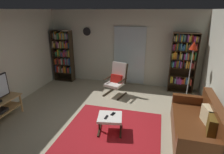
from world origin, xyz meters
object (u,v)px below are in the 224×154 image
bookshelf_near_tv (63,54)px  tv_remote (106,117)px  floor_lamp_by_shelf (193,52)px  cell_phone (113,114)px  bookshelf_near_sofa (183,60)px  lounge_armchair (117,78)px  ottoman (110,119)px  wall_clock (87,32)px  leather_sofa (198,126)px

bookshelf_near_tv → tv_remote: 3.77m
floor_lamp_by_shelf → cell_phone: bearing=-133.0°
bookshelf_near_sofa → lounge_armchair: bookshelf_near_sofa is taller
tv_remote → cell_phone: 0.20m
bookshelf_near_tv → ottoman: size_ratio=3.16×
bookshelf_near_tv → lounge_armchair: 2.40m
floor_lamp_by_shelf → wall_clock: 3.60m
floor_lamp_by_shelf → bookshelf_near_sofa: bearing=100.5°
leather_sofa → floor_lamp_by_shelf: 2.14m
wall_clock → cell_phone: bearing=-59.0°
bookshelf_near_sofa → cell_phone: size_ratio=13.78×
bookshelf_near_tv → wall_clock: size_ratio=6.52×
lounge_armchair → wall_clock: 2.10m
bookshelf_near_sofa → floor_lamp_by_shelf: (0.14, -0.74, 0.42)m
floor_lamp_by_shelf → ottoman: bearing=-132.2°
bookshelf_near_tv → lounge_armchair: bearing=-18.0°
lounge_armchair → leather_sofa: bearing=-38.9°
tv_remote → cell_phone: (0.11, 0.17, -0.00)m
cell_phone → floor_lamp_by_shelf: (1.77, 1.89, 1.11)m
lounge_armchair → ottoman: (0.32, -1.96, -0.21)m
bookshelf_near_sofa → cell_phone: bearing=-121.8°
cell_phone → bookshelf_near_tv: bearing=148.2°
bookshelf_near_tv → floor_lamp_by_shelf: bookshelf_near_tv is taller
floor_lamp_by_shelf → leather_sofa: bearing=-88.9°
tv_remote → wall_clock: wall_clock is taller
leather_sofa → tv_remote: 1.93m
ottoman → tv_remote: size_ratio=4.16×
floor_lamp_by_shelf → wall_clock: (-3.46, 0.92, 0.35)m
leather_sofa → wall_clock: wall_clock is taller
bookshelf_near_sofa → cell_phone: 3.17m
cell_phone → floor_lamp_by_shelf: size_ratio=0.08×
bookshelf_near_tv → cell_phone: bearing=-44.9°
ottoman → floor_lamp_by_shelf: bearing=47.8°
ottoman → wall_clock: size_ratio=2.07×
floor_lamp_by_shelf → lounge_armchair: bearing=-179.3°
bookshelf_near_sofa → leather_sofa: 2.63m
bookshelf_near_sofa → floor_lamp_by_shelf: 0.86m
bookshelf_near_tv → cell_phone: (2.60, -2.59, -0.62)m
wall_clock → leather_sofa: bearing=-37.6°
cell_phone → wall_clock: size_ratio=0.48×
cell_phone → wall_clock: 3.59m
bookshelf_near_tv → tv_remote: bearing=-47.9°
bookshelf_near_tv → wall_clock: wall_clock is taller
ottoman → tv_remote: tv_remote is taller
leather_sofa → bookshelf_near_tv: bearing=150.7°
bookshelf_near_tv → tv_remote: (2.49, -2.76, -0.61)m
bookshelf_near_tv → ottoman: 3.78m
bookshelf_near_tv → cell_phone: bookshelf_near_tv is taller
bookshelf_near_sofa → leather_sofa: bookshelf_near_sofa is taller
cell_phone → floor_lamp_by_shelf: 2.81m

